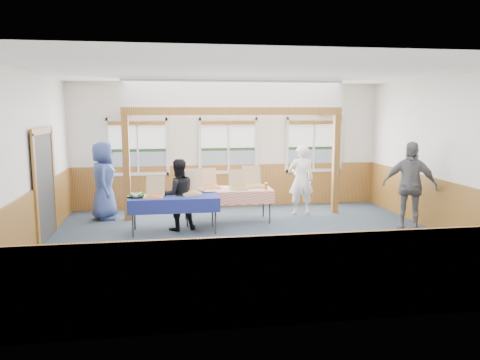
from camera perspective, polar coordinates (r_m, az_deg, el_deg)
name	(u,v)px	position (r m, az deg, el deg)	size (l,w,h in m)	color
floor	(252,242)	(9.05, 1.52, -7.62)	(8.00, 8.00, 0.00)	#25313C
ceiling	(253,72)	(8.72, 1.61, 13.03)	(8.00, 8.00, 0.00)	white
wall_back	(228,146)	(12.18, -1.47, 4.21)	(8.00, 8.00, 0.00)	silver
wall_front	(309,191)	(5.37, 8.43, -1.37)	(8.00, 8.00, 0.00)	silver
wall_left	(26,163)	(8.92, -24.60, 1.86)	(8.00, 8.00, 0.00)	silver
wall_right	(449,156)	(10.26, 24.13, 2.66)	(8.00, 8.00, 0.00)	silver
wainscot_back	(228,186)	(12.28, -1.43, -0.69)	(7.98, 0.05, 1.10)	brown
wainscot_front	(307,279)	(5.67, 8.12, -11.85)	(7.98, 0.05, 1.10)	brown
wainscot_left	(32,222)	(9.08, -24.04, -4.72)	(0.05, 6.98, 1.10)	brown
wainscot_right	(445,208)	(10.39, 23.66, -3.11)	(0.05, 6.98, 1.10)	brown
cased_opening	(44,186)	(9.84, -22.80, -0.70)	(0.06, 1.30, 2.10)	#2E2E2E
window_left	(138,144)	(12.05, -12.38, 4.35)	(1.56, 0.10, 1.46)	silver
window_mid	(228,143)	(12.14, -1.44, 4.57)	(1.56, 0.10, 1.46)	silver
window_right	(314,142)	(12.65, 8.98, 4.63)	(1.56, 0.10, 1.46)	silver
post_left	(126,168)	(10.96, -13.68, 1.39)	(0.15, 0.15, 2.40)	brown
post_right	(336,164)	(11.67, 11.61, 1.88)	(0.15, 0.15, 2.40)	brown
cross_beam	(235,111)	(10.96, -0.65, 8.39)	(5.15, 0.18, 0.18)	brown
table_left	(174,199)	(9.76, -8.06, -2.28)	(1.94, 1.10, 0.76)	#2E2E2E
table_right	(227,191)	(10.56, -1.61, -1.35)	(2.19, 1.70, 0.76)	#2E2E2E
pizza_box_a	(154,194)	(9.63, -10.41, -1.74)	(0.44, 0.51, 0.41)	tan
pizza_box_b	(190,191)	(9.90, -6.14, -1.35)	(0.53, 0.59, 0.45)	tan
pizza_box_c	(194,187)	(10.38, -5.65, -0.89)	(0.42, 0.51, 0.46)	tan
pizza_box_d	(210,185)	(10.69, -3.65, -0.60)	(0.47, 0.54, 0.42)	tan
pizza_box_e	(238,186)	(10.50, -0.21, -0.75)	(0.39, 0.47, 0.42)	tan
pizza_box_f	(254,184)	(10.78, 1.70, -0.49)	(0.47, 0.56, 0.47)	tan
veggie_tray	(137,196)	(9.76, -12.48, -1.87)	(0.40, 0.40, 0.09)	black
drink_glass	(266,186)	(10.44, 3.20, -0.76)	(0.07, 0.07, 0.15)	olive
woman_white	(301,180)	(11.38, 7.46, 0.03)	(0.62, 0.41, 1.69)	white
woman_black	(178,195)	(9.92, -7.55, -1.78)	(0.73, 0.57, 1.51)	black
man_blue	(104,181)	(11.23, -16.29, -0.08)	(0.88, 0.57, 1.80)	#374A8B
person_grey	(409,186)	(10.47, 19.94, -0.67)	(1.10, 0.46, 1.87)	slate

